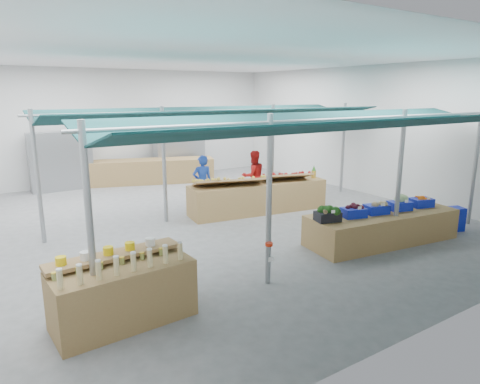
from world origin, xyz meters
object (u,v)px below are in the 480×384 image
at_px(vendor_left, 202,183).
at_px(vendor_right, 253,176).
at_px(bottle_shelf, 122,291).
at_px(fruit_counter, 258,197).
at_px(crate_stack, 453,219).
at_px(veg_counter, 382,227).

height_order(vendor_left, vendor_right, same).
distance_m(bottle_shelf, vendor_left, 6.34).
height_order(fruit_counter, vendor_right, vendor_right).
bearing_deg(fruit_counter, vendor_right, 69.75).
xyz_separation_m(vendor_left, vendor_right, (1.80, 0.00, 0.00)).
distance_m(crate_stack, vendor_left, 6.67).
bearing_deg(crate_stack, vendor_left, 129.76).
relative_size(fruit_counter, vendor_right, 2.50).
height_order(veg_counter, vendor_left, vendor_left).
height_order(crate_stack, vendor_left, vendor_left).
bearing_deg(veg_counter, crate_stack, -3.28).
distance_m(bottle_shelf, crate_stack, 8.23).
relative_size(veg_counter, vendor_left, 2.24).
distance_m(crate_stack, vendor_right, 5.69).
bearing_deg(vendor_left, veg_counter, 122.37).
distance_m(bottle_shelf, fruit_counter, 6.44).
bearing_deg(veg_counter, vendor_right, 101.10).
distance_m(veg_counter, crate_stack, 2.20).
relative_size(veg_counter, crate_stack, 6.15).
bearing_deg(fruit_counter, bottle_shelf, -135.19).
xyz_separation_m(bottle_shelf, veg_counter, (6.07, 0.22, -0.13)).
height_order(bottle_shelf, fruit_counter, bottle_shelf).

